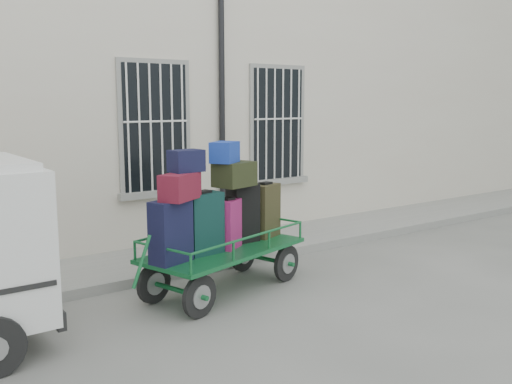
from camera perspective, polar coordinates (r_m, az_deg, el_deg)
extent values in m
plane|color=#63635E|center=(8.28, 2.00, -10.00)|extent=(80.00, 80.00, 0.00)
cube|color=beige|center=(12.65, -13.50, 10.13)|extent=(24.00, 5.00, 6.00)
cylinder|color=black|center=(10.77, -3.43, 9.54)|extent=(0.11, 0.11, 5.60)
cube|color=black|center=(10.18, -10.07, 6.36)|extent=(1.20, 0.08, 2.20)
cube|color=gray|center=(10.28, -9.85, -0.12)|extent=(1.45, 0.22, 0.12)
cube|color=black|center=(11.60, 2.14, 6.79)|extent=(1.20, 0.08, 2.20)
cube|color=gray|center=(11.69, 2.16, 1.10)|extent=(1.45, 0.22, 0.12)
cube|color=gray|center=(10.02, -5.71, -6.21)|extent=(24.00, 1.70, 0.15)
cylinder|color=black|center=(7.31, -5.66, -10.35)|extent=(0.55, 0.22, 0.56)
cylinder|color=gray|center=(7.31, -5.66, -10.35)|extent=(0.32, 0.18, 0.31)
cylinder|color=black|center=(7.89, -10.17, -8.98)|extent=(0.55, 0.22, 0.56)
cylinder|color=gray|center=(7.89, -10.17, -8.98)|extent=(0.32, 0.18, 0.31)
cylinder|color=black|center=(8.71, 3.06, -7.12)|extent=(0.55, 0.22, 0.56)
cylinder|color=gray|center=(8.71, 3.06, -7.12)|extent=(0.32, 0.18, 0.31)
cylinder|color=black|center=(9.20, -1.29, -6.23)|extent=(0.55, 0.22, 0.56)
cylinder|color=gray|center=(9.20, -1.29, -6.23)|extent=(0.32, 0.18, 0.31)
cube|color=#176533|center=(8.15, -3.24, -5.81)|extent=(2.67, 1.76, 0.06)
cylinder|color=#176533|center=(7.09, -11.36, -6.84)|extent=(0.32, 0.13, 0.63)
cube|color=black|center=(7.41, -8.52, -3.95)|extent=(0.59, 0.45, 0.81)
cube|color=black|center=(7.33, -8.60, -0.72)|extent=(0.24, 0.21, 0.03)
cube|color=black|center=(7.78, -5.23, -3.15)|extent=(0.54, 0.33, 0.84)
cube|color=black|center=(7.70, -5.27, 0.03)|extent=(0.23, 0.19, 0.03)
cube|color=#881856|center=(8.07, -2.72, -3.22)|extent=(0.47, 0.42, 0.69)
cube|color=black|center=(8.00, -2.74, -0.67)|extent=(0.19, 0.16, 0.03)
cube|color=black|center=(8.43, -1.31, -2.08)|extent=(0.44, 0.30, 0.87)
cube|color=black|center=(8.36, -1.32, 0.95)|extent=(0.20, 0.19, 0.03)
cube|color=#2F3018|center=(8.75, 0.95, -1.86)|extent=(0.55, 0.44, 0.81)
cube|color=black|center=(8.68, 0.95, 0.89)|extent=(0.22, 0.18, 0.03)
cube|color=maroon|center=(7.34, -7.63, 0.53)|extent=(0.66, 0.57, 0.34)
cube|color=black|center=(8.09, -2.17, 1.80)|extent=(0.66, 0.55, 0.35)
cube|color=black|center=(7.47, -6.99, 3.11)|extent=(0.45, 0.32, 0.29)
cube|color=#16259C|center=(7.99, -3.16, 4.00)|extent=(0.53, 0.50, 0.29)
cube|color=black|center=(6.99, -21.26, -1.85)|extent=(0.05, 1.29, 0.51)
cube|color=black|center=(7.26, -20.85, -10.09)|extent=(0.11, 1.70, 0.20)
cube|color=white|center=(7.20, -20.66, -8.45)|extent=(0.03, 0.39, 0.11)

